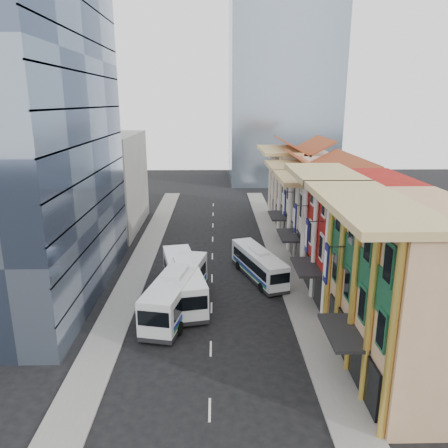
{
  "coord_description": "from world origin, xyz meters",
  "views": [
    {
      "loc": [
        0.44,
        -22.07,
        18.56
      ],
      "look_at": [
        1.32,
        22.52,
        5.99
      ],
      "focal_mm": 35.0,
      "sensor_mm": 36.0,
      "label": 1
    }
  ],
  "objects_px": {
    "shophouse_tan": "(415,293)",
    "bus_left_near": "(177,290)",
    "bus_left_far": "(183,280)",
    "office_tower": "(26,141)",
    "bus_right": "(259,264)"
  },
  "relations": [
    {
      "from": "shophouse_tan",
      "to": "bus_left_near",
      "type": "bearing_deg",
      "value": 151.0
    },
    {
      "from": "office_tower",
      "to": "bus_right",
      "type": "relative_size",
      "value": 2.89
    },
    {
      "from": "shophouse_tan",
      "to": "office_tower",
      "type": "xyz_separation_m",
      "value": [
        -31.0,
        14.0,
        9.0
      ]
    },
    {
      "from": "bus_right",
      "to": "bus_left_near",
      "type": "bearing_deg",
      "value": -155.57
    },
    {
      "from": "bus_left_near",
      "to": "bus_left_far",
      "type": "distance_m",
      "value": 2.64
    },
    {
      "from": "bus_left_near",
      "to": "bus_left_far",
      "type": "xyz_separation_m",
      "value": [
        0.42,
        2.61,
        -0.06
      ]
    },
    {
      "from": "shophouse_tan",
      "to": "bus_left_far",
      "type": "distance_m",
      "value": 21.03
    },
    {
      "from": "bus_left_near",
      "to": "bus_left_far",
      "type": "height_order",
      "value": "bus_left_near"
    },
    {
      "from": "shophouse_tan",
      "to": "bus_right",
      "type": "relative_size",
      "value": 1.35
    },
    {
      "from": "bus_left_near",
      "to": "office_tower",
      "type": "bearing_deg",
      "value": 173.9
    },
    {
      "from": "bus_left_near",
      "to": "shophouse_tan",
      "type": "bearing_deg",
      "value": -17.11
    },
    {
      "from": "office_tower",
      "to": "bus_right",
      "type": "distance_m",
      "value": 25.95
    },
    {
      "from": "bus_right",
      "to": "office_tower",
      "type": "bearing_deg",
      "value": 169.66
    },
    {
      "from": "office_tower",
      "to": "bus_right",
      "type": "height_order",
      "value": "office_tower"
    },
    {
      "from": "bus_left_far",
      "to": "bus_right",
      "type": "height_order",
      "value": "bus_left_far"
    }
  ]
}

